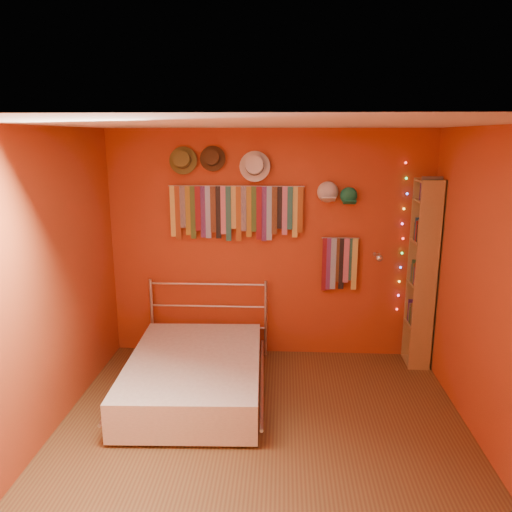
% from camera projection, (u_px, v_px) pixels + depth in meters
% --- Properties ---
extents(ground, '(3.50, 3.50, 0.00)m').
position_uv_depth(ground, '(262.00, 441.00, 4.06)').
color(ground, brown).
rests_on(ground, ground).
extents(back_wall, '(3.50, 0.02, 2.50)m').
position_uv_depth(back_wall, '(269.00, 245.00, 5.46)').
color(back_wall, maroon).
rests_on(back_wall, ground).
extents(right_wall, '(0.02, 3.50, 2.50)m').
position_uv_depth(right_wall, '(499.00, 299.00, 3.67)').
color(right_wall, maroon).
rests_on(right_wall, ground).
extents(left_wall, '(0.02, 3.50, 2.50)m').
position_uv_depth(left_wall, '(36.00, 291.00, 3.86)').
color(left_wall, maroon).
rests_on(left_wall, ground).
extents(ceiling, '(3.50, 3.50, 0.02)m').
position_uv_depth(ceiling, '(262.00, 124.00, 3.47)').
color(ceiling, white).
rests_on(ceiling, back_wall).
extents(tie_rack, '(1.45, 0.03, 0.60)m').
position_uv_depth(tie_rack, '(235.00, 210.00, 5.33)').
color(tie_rack, '#BCBCC1').
rests_on(tie_rack, back_wall).
extents(small_tie_rack, '(0.40, 0.03, 0.59)m').
position_uv_depth(small_tie_rack, '(339.00, 262.00, 5.40)').
color(small_tie_rack, '#BCBCC1').
rests_on(small_tie_rack, back_wall).
extents(fedora_olive, '(0.29, 0.16, 0.29)m').
position_uv_depth(fedora_olive, '(182.00, 160.00, 5.20)').
color(fedora_olive, brown).
rests_on(fedora_olive, back_wall).
extents(fedora_brown, '(0.27, 0.15, 0.27)m').
position_uv_depth(fedora_brown, '(212.00, 158.00, 5.18)').
color(fedora_brown, '#402B16').
rests_on(fedora_brown, back_wall).
extents(fedora_white, '(0.32, 0.18, 0.32)m').
position_uv_depth(fedora_white, '(255.00, 166.00, 5.17)').
color(fedora_white, silver).
rests_on(fedora_white, back_wall).
extents(cap_white, '(0.20, 0.25, 0.20)m').
position_uv_depth(cap_white, '(328.00, 192.00, 5.24)').
color(cap_white, silver).
rests_on(cap_white, back_wall).
extents(cap_green, '(0.18, 0.23, 0.18)m').
position_uv_depth(cap_green, '(349.00, 196.00, 5.24)').
color(cap_green, '#1B7A53').
rests_on(cap_green, back_wall).
extents(fairy_lights, '(0.06, 0.02, 1.62)m').
position_uv_depth(fairy_lights, '(402.00, 239.00, 5.32)').
color(fairy_lights, '#FF3333').
rests_on(fairy_lights, back_wall).
extents(reading_lamp, '(0.07, 0.32, 0.09)m').
position_uv_depth(reading_lamp, '(379.00, 257.00, 5.18)').
color(reading_lamp, '#BCBCC1').
rests_on(reading_lamp, back_wall).
extents(bookshelf, '(0.25, 0.34, 2.00)m').
position_uv_depth(bookshelf, '(426.00, 273.00, 5.22)').
color(bookshelf, olive).
rests_on(bookshelf, ground).
extents(bed, '(1.38, 1.83, 0.87)m').
position_uv_depth(bed, '(195.00, 374.00, 4.76)').
color(bed, '#BCBCC1').
rests_on(bed, ground).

